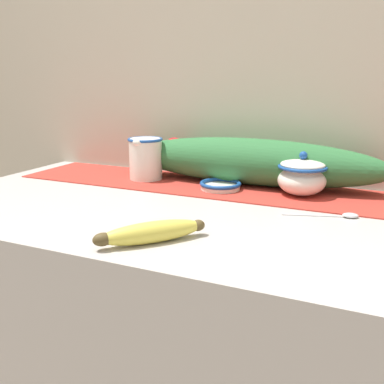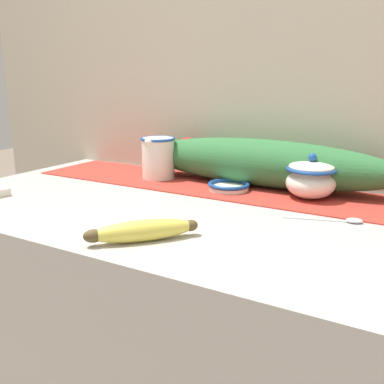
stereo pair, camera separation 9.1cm
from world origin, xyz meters
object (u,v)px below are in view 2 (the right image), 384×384
(cream_pitcher, at_px, (158,156))
(banana, at_px, (143,231))
(small_dish, at_px, (229,186))
(spoon, at_px, (347,220))
(sugar_bowl, at_px, (311,179))

(cream_pitcher, distance_m, banana, 0.50)
(cream_pitcher, distance_m, small_dish, 0.25)
(small_dish, distance_m, spoon, 0.34)
(cream_pitcher, height_order, spoon, cream_pitcher)
(spoon, bearing_deg, sugar_bowl, 112.96)
(cream_pitcher, bearing_deg, sugar_bowl, -0.22)
(cream_pitcher, relative_size, sugar_bowl, 1.01)
(cream_pitcher, xyz_separation_m, small_dish, (0.24, -0.03, -0.05))
(cream_pitcher, relative_size, spoon, 0.78)
(cream_pitcher, relative_size, banana, 0.71)
(sugar_bowl, xyz_separation_m, spoon, (0.11, -0.14, -0.05))
(cream_pitcher, bearing_deg, spoon, -14.05)
(sugar_bowl, xyz_separation_m, small_dish, (-0.20, -0.03, -0.04))
(spoon, bearing_deg, small_dish, 144.26)
(banana, height_order, spoon, banana)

